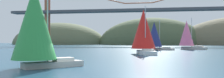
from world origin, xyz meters
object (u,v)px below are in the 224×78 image
object	(u,v)px
sailboat_pink_spinnaker	(187,34)
sailboat_green_sail	(35,24)
sailboat_red_spinnaker	(144,31)
sailboat_navy_sail	(155,35)

from	to	relation	value
sailboat_pink_spinnaker	sailboat_green_sail	bearing A→B (deg)	-110.16
sailboat_red_spinnaker	sailboat_pink_spinnaker	bearing A→B (deg)	67.11
sailboat_pink_spinnaker	sailboat_green_sail	size ratio (longest dim) A/B	1.05
sailboat_navy_sail	sailboat_green_sail	distance (m)	49.73
sailboat_red_spinnaker	sailboat_navy_sail	distance (m)	19.80
sailboat_green_sail	sailboat_pink_spinnaker	bearing A→B (deg)	69.84
sailboat_pink_spinnaker	sailboat_red_spinnaker	distance (m)	29.18
sailboat_red_spinnaker	sailboat_navy_sail	bearing A→B (deg)	84.46
sailboat_navy_sail	sailboat_green_sail	world-z (taller)	sailboat_green_sail
sailboat_pink_spinnaker	sailboat_red_spinnaker	bearing A→B (deg)	-112.89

